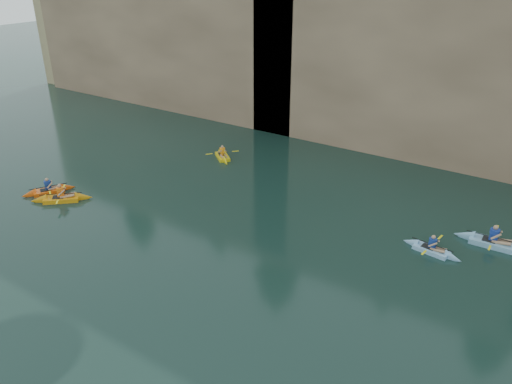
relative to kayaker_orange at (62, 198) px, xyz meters
The scene contains 11 objects.
ground 13.37m from the kayaker_orange, 27.68° to the right, with size 160.00×160.00×0.00m, color black.
cliff 27.21m from the kayaker_orange, 63.55° to the left, with size 70.00×16.00×12.00m, color tan.
cliff_slab_west 19.02m from the kayaker_orange, 116.48° to the left, with size 26.00×2.40×10.56m, color tan.
cliff_slab_center 22.16m from the kayaker_orange, 49.83° to the left, with size 24.00×2.40×11.40m, color tan.
sea_cave_west 17.01m from the kayaker_orange, 111.38° to the left, with size 4.50×1.00×4.00m, color black.
sea_cave_center 17.64m from the kayaker_orange, 63.54° to the left, with size 3.50×1.00×3.20m, color black.
kayaker_orange is the anchor object (origin of this frame).
kayaker_ltblue_near 18.34m from the kayaker_orange, 18.03° to the left, with size 2.68×2.06×1.03m.
kayaker_yellow 9.98m from the kayaker_orange, 70.29° to the left, with size 2.38×2.14×1.05m.
kayaker_ltblue_mid 20.98m from the kayaker_orange, 21.52° to the left, with size 3.31×2.47×1.26m.
kayaker_extra_west 1.40m from the kayaker_orange, behind, with size 1.92×2.71×1.08m.
Camera 1 is at (9.41, -7.51, 11.65)m, focal length 35.00 mm.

